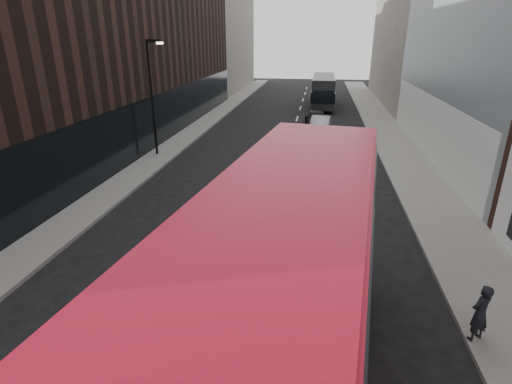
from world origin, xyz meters
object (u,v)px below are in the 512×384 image
at_px(red_bus, 276,321).
at_px(car_b, 320,125).
at_px(pedestrian, 480,313).
at_px(car_a, 344,177).
at_px(car_c, 317,119).
at_px(grey_bus, 323,90).
at_px(street_lamp, 153,91).

height_order(red_bus, car_b, red_bus).
distance_m(red_bus, pedestrian, 6.06).
bearing_deg(car_a, pedestrian, -75.09).
distance_m(car_a, car_c, 15.21).
bearing_deg(pedestrian, car_c, -113.84).
xyz_separation_m(grey_bus, car_c, (-0.50, -10.63, -1.10)).
height_order(car_a, pedestrian, pedestrian).
bearing_deg(car_c, red_bus, -96.91).
xyz_separation_m(car_c, pedestrian, (4.35, -25.77, 0.29)).
bearing_deg(pedestrian, street_lamp, -79.63).
height_order(car_a, car_b, car_a).
xyz_separation_m(car_b, pedestrian, (4.03, -23.04, 0.24)).
xyz_separation_m(car_a, car_b, (-1.24, 12.40, -0.01)).
bearing_deg(car_a, grey_bus, 92.59).
distance_m(street_lamp, pedestrian, 21.09).
xyz_separation_m(grey_bus, car_a, (1.07, -25.77, -1.05)).
relative_size(red_bus, car_a, 3.02).
xyz_separation_m(red_bus, car_a, (1.97, 13.91, -2.05)).
bearing_deg(pedestrian, red_bus, 1.14).
distance_m(car_b, car_c, 2.75).
bearing_deg(pedestrian, grey_bus, -117.38).
bearing_deg(car_b, red_bus, -86.19).
bearing_deg(car_b, car_c, 102.16).
bearing_deg(street_lamp, grey_bus, 63.69).
distance_m(red_bus, car_c, 29.13).
bearing_deg(car_c, grey_bus, 81.22).
height_order(red_bus, car_a, red_bus).
bearing_deg(red_bus, grey_bus, 96.26).
relative_size(car_c, pedestrian, 2.85).
distance_m(car_a, pedestrian, 11.00).
relative_size(car_a, pedestrian, 2.64).
xyz_separation_m(grey_bus, car_b, (-0.17, -13.36, -1.06)).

